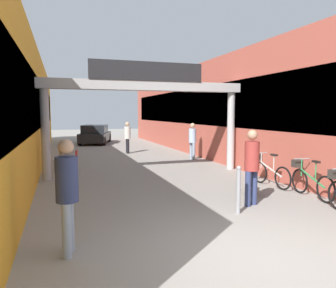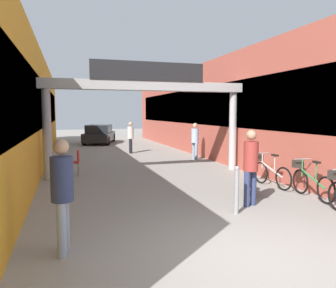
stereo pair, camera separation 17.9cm
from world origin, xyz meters
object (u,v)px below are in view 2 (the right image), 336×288
(bollard_post_metal, at_px, (237,190))
(cafe_chair_aluminium_farther, at_px, (61,157))
(pedestrian_carrying_crate, at_px, (195,139))
(parked_car_black, at_px, (99,134))
(cafe_chair_red_nearer, at_px, (75,160))
(bicycle_silver_third, at_px, (269,171))
(dog_on_leash, at_px, (251,181))
(pedestrian_with_dog, at_px, (251,162))
(pedestrian_companion, at_px, (62,188))
(pedestrian_elderly_walking, at_px, (131,135))
(bicycle_green_second, at_px, (310,181))

(bollard_post_metal, bearing_deg, cafe_chair_aluminium_farther, 119.45)
(pedestrian_carrying_crate, relative_size, parked_car_black, 0.40)
(cafe_chair_red_nearer, bearing_deg, bicycle_silver_third, -31.53)
(dog_on_leash, relative_size, cafe_chair_red_nearer, 0.90)
(pedestrian_with_dog, xyz_separation_m, cafe_chair_aluminium_farther, (-4.31, 6.10, -0.49))
(pedestrian_companion, relative_size, pedestrian_elderly_walking, 1.06)
(dog_on_leash, height_order, parked_car_black, parked_car_black)
(bicycle_green_second, relative_size, cafe_chair_aluminium_farther, 1.90)
(cafe_chair_aluminium_farther, bearing_deg, bicycle_silver_third, -36.44)
(pedestrian_with_dog, relative_size, parked_car_black, 0.41)
(bollard_post_metal, relative_size, cafe_chair_aluminium_farther, 1.18)
(dog_on_leash, bearing_deg, pedestrian_with_dog, -122.03)
(bicycle_silver_third, xyz_separation_m, cafe_chair_red_nearer, (-5.49, 3.37, 0.10))
(bollard_post_metal, xyz_separation_m, cafe_chair_aluminium_farther, (-3.70, 6.56, 0.01))
(dog_on_leash, distance_m, bollard_post_metal, 1.84)
(pedestrian_with_dog, relative_size, bicycle_silver_third, 1.06)
(pedestrian_companion, bearing_deg, bicycle_green_second, 15.69)
(dog_on_leash, bearing_deg, pedestrian_elderly_walking, 98.07)
(pedestrian_companion, xyz_separation_m, bollard_post_metal, (3.55, 1.01, -0.50))
(bollard_post_metal, distance_m, cafe_chair_red_nearer, 6.38)
(pedestrian_elderly_walking, xyz_separation_m, bollard_post_metal, (0.20, -11.23, -0.43))
(pedestrian_with_dog, relative_size, pedestrian_companion, 1.00)
(parked_car_black, bearing_deg, dog_on_leash, -81.30)
(pedestrian_carrying_crate, xyz_separation_m, cafe_chair_aluminium_farther, (-5.91, -1.36, -0.44))
(pedestrian_with_dog, xyz_separation_m, bicycle_green_second, (1.88, 0.23, -0.59))
(pedestrian_companion, bearing_deg, pedestrian_with_dog, 19.45)
(bicycle_green_second, bearing_deg, cafe_chair_red_nearer, 139.77)
(dog_on_leash, bearing_deg, bicycle_silver_third, 34.90)
(pedestrian_elderly_walking, height_order, bicycle_silver_third, pedestrian_elderly_walking)
(pedestrian_companion, xyz_separation_m, cafe_chair_aluminium_farther, (-0.16, 7.57, -0.49))
(cafe_chair_red_nearer, bearing_deg, pedestrian_elderly_walking, 62.21)
(pedestrian_with_dog, height_order, bicycle_silver_third, pedestrian_with_dog)
(pedestrian_with_dog, xyz_separation_m, parked_car_black, (-1.89, 17.09, -0.39))
(bicycle_green_second, bearing_deg, dog_on_leash, 151.49)
(pedestrian_elderly_walking, relative_size, parked_car_black, 0.39)
(bollard_post_metal, bearing_deg, pedestrian_carrying_crate, 74.43)
(bicycle_green_second, height_order, bollard_post_metal, bollard_post_metal)
(dog_on_leash, bearing_deg, bicycle_green_second, -28.51)
(cafe_chair_red_nearer, relative_size, cafe_chair_aluminium_farther, 1.00)
(pedestrian_with_dog, relative_size, cafe_chair_red_nearer, 2.01)
(pedestrian_with_dog, bearing_deg, pedestrian_companion, -160.55)
(pedestrian_companion, bearing_deg, cafe_chair_red_nearer, 87.09)
(pedestrian_carrying_crate, relative_size, bollard_post_metal, 1.63)
(pedestrian_with_dog, xyz_separation_m, dog_on_leash, (0.58, 0.93, -0.67))
(bicycle_green_second, xyz_separation_m, bollard_post_metal, (-2.49, -0.68, 0.10))
(bicycle_green_second, bearing_deg, bollard_post_metal, -164.64)
(pedestrian_elderly_walking, xyz_separation_m, cafe_chair_red_nearer, (-3.01, -5.72, -0.43))
(pedestrian_with_dog, bearing_deg, dog_on_leash, 57.97)
(pedestrian_carrying_crate, height_order, cafe_chair_red_nearer, pedestrian_carrying_crate)
(cafe_chair_red_nearer, xyz_separation_m, cafe_chair_aluminium_farther, (-0.49, 1.05, 0.00))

